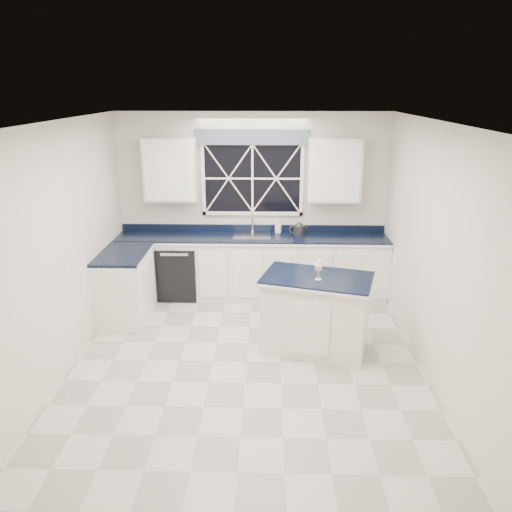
{
  "coord_description": "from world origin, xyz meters",
  "views": [
    {
      "loc": [
        0.24,
        -5.08,
        3.03
      ],
      "look_at": [
        0.1,
        0.4,
        1.16
      ],
      "focal_mm": 35.0,
      "sensor_mm": 36.0,
      "label": 1
    }
  ],
  "objects_px": {
    "dishwasher": "(179,269)",
    "island": "(316,313)",
    "kettle": "(299,229)",
    "soap_bottle": "(278,227)",
    "wine_glass": "(319,267)",
    "faucet": "(252,223)"
  },
  "relations": [
    {
      "from": "wine_glass",
      "to": "soap_bottle",
      "type": "bearing_deg",
      "value": 102.52
    },
    {
      "from": "kettle",
      "to": "wine_glass",
      "type": "height_order",
      "value": "wine_glass"
    },
    {
      "from": "kettle",
      "to": "soap_bottle",
      "type": "height_order",
      "value": "kettle"
    },
    {
      "from": "dishwasher",
      "to": "island",
      "type": "distance_m",
      "value": 2.5
    },
    {
      "from": "dishwasher",
      "to": "island",
      "type": "height_order",
      "value": "island"
    },
    {
      "from": "kettle",
      "to": "wine_glass",
      "type": "distance_m",
      "value": 1.8
    },
    {
      "from": "dishwasher",
      "to": "kettle",
      "type": "height_order",
      "value": "kettle"
    },
    {
      "from": "kettle",
      "to": "soap_bottle",
      "type": "bearing_deg",
      "value": 151.97
    },
    {
      "from": "soap_bottle",
      "to": "dishwasher",
      "type": "bearing_deg",
      "value": -171.76
    },
    {
      "from": "faucet",
      "to": "soap_bottle",
      "type": "relative_size",
      "value": 1.65
    },
    {
      "from": "wine_glass",
      "to": "kettle",
      "type": "bearing_deg",
      "value": 93.92
    },
    {
      "from": "island",
      "to": "soap_bottle",
      "type": "xyz_separation_m",
      "value": [
        -0.42,
        1.82,
        0.56
      ]
    },
    {
      "from": "island",
      "to": "kettle",
      "type": "xyz_separation_m",
      "value": [
        -0.12,
        1.7,
        0.56
      ]
    },
    {
      "from": "wine_glass",
      "to": "soap_bottle",
      "type": "relative_size",
      "value": 1.25
    },
    {
      "from": "faucet",
      "to": "kettle",
      "type": "xyz_separation_m",
      "value": [
        0.69,
        -0.09,
        -0.07
      ]
    },
    {
      "from": "island",
      "to": "wine_glass",
      "type": "distance_m",
      "value": 0.63
    },
    {
      "from": "dishwasher",
      "to": "faucet",
      "type": "height_order",
      "value": "faucet"
    },
    {
      "from": "kettle",
      "to": "faucet",
      "type": "bearing_deg",
      "value": 165.01
    },
    {
      "from": "dishwasher",
      "to": "faucet",
      "type": "xyz_separation_m",
      "value": [
        1.1,
        0.19,
        0.69
      ]
    },
    {
      "from": "dishwasher",
      "to": "faucet",
      "type": "relative_size",
      "value": 2.72
    },
    {
      "from": "island",
      "to": "wine_glass",
      "type": "bearing_deg",
      "value": -74.21
    },
    {
      "from": "faucet",
      "to": "island",
      "type": "height_order",
      "value": "faucet"
    }
  ]
}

